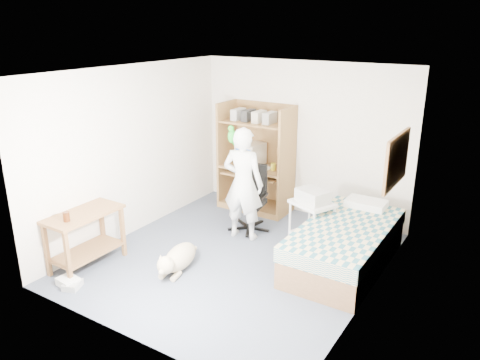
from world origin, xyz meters
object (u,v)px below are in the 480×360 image
(computer_hutch, at_px, (257,162))
(printer_cart, at_px, (312,217))
(bed, at_px, (345,245))
(office_chair, at_px, (250,207))
(person, at_px, (243,184))
(dog, at_px, (178,258))
(side_desk, at_px, (85,231))

(computer_hutch, relative_size, printer_cart, 2.62)
(bed, relative_size, office_chair, 2.01)
(bed, xyz_separation_m, office_chair, (-1.64, 0.32, 0.07))
(office_chair, xyz_separation_m, person, (0.06, -0.30, 0.48))
(computer_hutch, xyz_separation_m, office_chair, (0.36, -0.80, -0.46))
(computer_hutch, height_order, person, computer_hutch)
(dog, bearing_deg, computer_hutch, 83.78)
(person, bearing_deg, bed, 170.88)
(person, bearing_deg, dog, 73.09)
(computer_hutch, xyz_separation_m, person, (0.42, -1.11, 0.01))
(office_chair, relative_size, printer_cart, 1.46)
(computer_hutch, relative_size, dog, 1.85)
(side_desk, relative_size, dog, 1.03)
(bed, xyz_separation_m, side_desk, (-2.85, -1.82, 0.21))
(side_desk, height_order, printer_cart, side_desk)
(bed, distance_m, dog, 2.19)
(side_desk, distance_m, office_chair, 2.46)
(bed, height_order, person, person)
(computer_hutch, bearing_deg, dog, -84.61)
(bed, height_order, office_chair, office_chair)
(side_desk, xyz_separation_m, office_chair, (1.21, 2.14, -0.13))
(office_chair, distance_m, printer_cart, 1.04)
(person, distance_m, dog, 1.47)
(side_desk, relative_size, person, 0.60)
(bed, bearing_deg, printer_cart, 154.73)
(computer_hutch, bearing_deg, side_desk, -106.14)
(bed, relative_size, dog, 2.08)
(side_desk, xyz_separation_m, printer_cart, (2.24, 2.10, -0.05))
(person, bearing_deg, side_desk, 46.84)
(person, bearing_deg, office_chair, -87.72)
(side_desk, distance_m, person, 2.25)
(side_desk, bearing_deg, printer_cart, 43.18)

